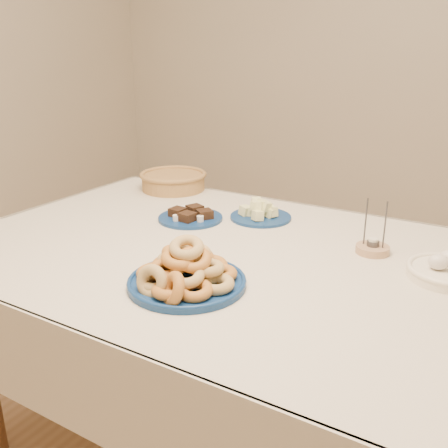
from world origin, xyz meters
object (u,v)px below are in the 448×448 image
at_px(donut_platter, 185,274).
at_px(brownie_plate, 191,216).
at_px(dining_table, 233,284).
at_px(wicker_basket, 173,180).
at_px(candle_holder, 373,248).
at_px(egg_bowl, 448,271).
at_px(melon_plate, 261,213).

height_order(donut_platter, brownie_plate, donut_platter).
height_order(dining_table, wicker_basket, wicker_basket).
relative_size(candle_holder, egg_bowl, 0.63).
xyz_separation_m(brownie_plate, candle_holder, (0.62, 0.03, 0.00)).
bearing_deg(dining_table, wicker_basket, 140.23).
height_order(candle_holder, egg_bowl, candle_holder).
height_order(dining_table, melon_plate, melon_plate).
height_order(melon_plate, candle_holder, candle_holder).
distance_m(melon_plate, brownie_plate, 0.24).
bearing_deg(donut_platter, dining_table, 93.22).
relative_size(brownie_plate, candle_holder, 1.71).
distance_m(donut_platter, wicker_basket, 0.92).
relative_size(melon_plate, brownie_plate, 0.90).
xyz_separation_m(candle_holder, egg_bowl, (0.21, -0.07, 0.01)).
bearing_deg(dining_table, candle_holder, 29.15).
height_order(donut_platter, candle_holder, candle_holder).
height_order(dining_table, brownie_plate, brownie_plate).
bearing_deg(egg_bowl, candle_holder, 161.29).
relative_size(dining_table, candle_holder, 10.62).
bearing_deg(dining_table, melon_plate, 102.14).
height_order(dining_table, donut_platter, donut_platter).
bearing_deg(dining_table, donut_platter, -86.78).
height_order(dining_table, candle_holder, candle_holder).
distance_m(candle_holder, egg_bowl, 0.22).
height_order(donut_platter, egg_bowl, donut_platter).
xyz_separation_m(dining_table, candle_holder, (0.36, 0.20, 0.12)).
xyz_separation_m(melon_plate, wicker_basket, (-0.49, 0.15, 0.02)).
xyz_separation_m(brownie_plate, egg_bowl, (0.84, -0.05, 0.01)).
distance_m(donut_platter, brownie_plate, 0.52).
xyz_separation_m(wicker_basket, candle_holder, (0.91, -0.26, -0.02)).
height_order(donut_platter, wicker_basket, donut_platter).
distance_m(brownie_plate, wicker_basket, 0.41).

